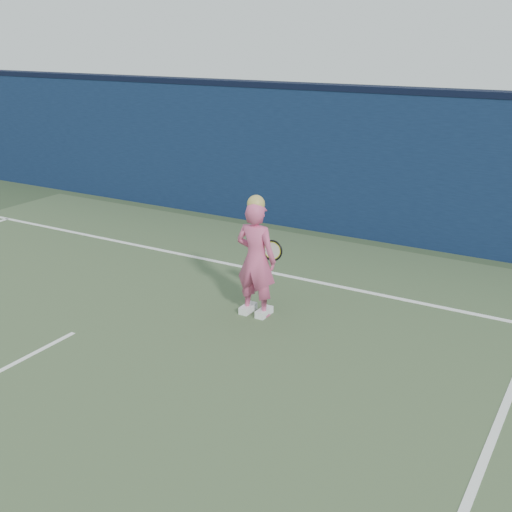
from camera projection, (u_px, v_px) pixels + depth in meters
The scene contains 5 objects.
ground at pixel (5, 369), 6.91m from camera, with size 80.00×80.00×0.00m, color #33452A.
backstop_wall at pixel (287, 158), 11.80m from camera, with size 24.00×0.40×2.50m, color #0C1A37.
wall_cap at pixel (288, 85), 11.37m from camera, with size 24.00×0.42×0.10m, color black.
player at pixel (256, 259), 8.02m from camera, with size 0.55×0.36×1.58m.
racket at pixel (271, 251), 8.37m from camera, with size 0.53×0.15×0.29m.
Camera 1 is at (5.43, -3.92, 3.43)m, focal length 45.00 mm.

